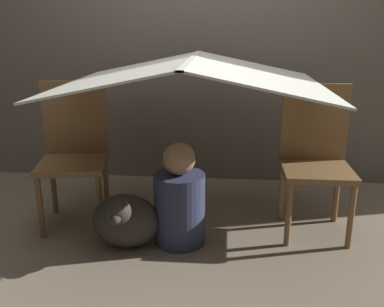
% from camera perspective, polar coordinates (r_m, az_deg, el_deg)
% --- Properties ---
extents(ground_plane, '(8.80, 8.80, 0.00)m').
position_cam_1_polar(ground_plane, '(2.69, -0.17, -10.76)').
color(ground_plane, gray).
extents(wall_back, '(7.00, 0.05, 2.50)m').
position_cam_1_polar(wall_back, '(3.41, 1.38, 16.98)').
color(wall_back, '#6B6056').
rests_on(wall_back, ground_plane).
extents(chair_left, '(0.47, 0.47, 0.90)m').
position_cam_1_polar(chair_left, '(2.83, -15.46, 0.62)').
color(chair_left, brown).
rests_on(chair_left, ground_plane).
extents(chair_right, '(0.41, 0.41, 0.90)m').
position_cam_1_polar(chair_right, '(2.71, 16.14, -0.13)').
color(chair_right, brown).
rests_on(chair_right, ground_plane).
extents(sheet_canopy, '(1.50, 1.28, 0.17)m').
position_cam_1_polar(sheet_canopy, '(2.49, 0.00, 10.75)').
color(sheet_canopy, silver).
extents(person_front, '(0.30, 0.30, 0.61)m').
position_cam_1_polar(person_front, '(2.50, -1.68, -6.42)').
color(person_front, '#2D3351').
rests_on(person_front, ground_plane).
extents(dog, '(0.39, 0.36, 0.37)m').
position_cam_1_polar(dog, '(2.50, -8.90, -8.75)').
color(dog, '#332D28').
rests_on(dog, ground_plane).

